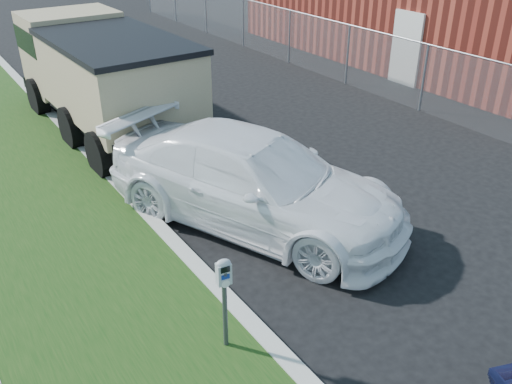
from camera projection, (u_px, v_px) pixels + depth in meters
ground at (359, 246)px, 9.06m from camera, size 120.00×120.00×0.00m
chainlink_fence at (349, 43)px, 16.52m from camera, size 0.06×30.06×30.00m
parking_meter at (224, 285)px, 6.44m from camera, size 0.20×0.15×1.31m
white_wagon at (249, 179)px, 9.48m from camera, size 4.31×5.98×1.61m
dump_truck at (101, 71)px, 13.16m from camera, size 2.77×6.60×2.56m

